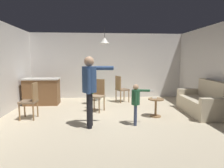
{
  "coord_description": "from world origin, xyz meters",
  "views": [
    {
      "loc": [
        -0.48,
        -5.19,
        1.62
      ],
      "look_at": [
        -0.09,
        -0.23,
        1.0
      ],
      "focal_mm": 31.7,
      "sensor_mm": 36.0,
      "label": 1
    }
  ],
  "objects_px": {
    "couch_floral": "(203,103)",
    "person_adult": "(90,84)",
    "dining_chair_centre_back": "(31,99)",
    "spare_remote_on_table": "(155,98)",
    "side_table_by_couch": "(156,105)",
    "dining_chair_near_wall": "(121,88)",
    "dining_chair_by_counter": "(98,94)",
    "potted_plant_corner": "(97,91)",
    "person_child": "(136,100)",
    "kitchen_counter": "(42,91)"
  },
  "relations": [
    {
      "from": "couch_floral",
      "to": "person_adult",
      "type": "height_order",
      "value": "person_adult"
    },
    {
      "from": "dining_chair_centre_back",
      "to": "couch_floral",
      "type": "bearing_deg",
      "value": -87.06
    },
    {
      "from": "couch_floral",
      "to": "spare_remote_on_table",
      "type": "height_order",
      "value": "couch_floral"
    },
    {
      "from": "dining_chair_centre_back",
      "to": "spare_remote_on_table",
      "type": "distance_m",
      "value": 3.42
    },
    {
      "from": "side_table_by_couch",
      "to": "dining_chair_near_wall",
      "type": "bearing_deg",
      "value": 110.42
    },
    {
      "from": "couch_floral",
      "to": "dining_chair_centre_back",
      "type": "relative_size",
      "value": 1.84
    },
    {
      "from": "dining_chair_by_counter",
      "to": "spare_remote_on_table",
      "type": "height_order",
      "value": "dining_chair_by_counter"
    },
    {
      "from": "dining_chair_near_wall",
      "to": "potted_plant_corner",
      "type": "height_order",
      "value": "dining_chair_near_wall"
    },
    {
      "from": "side_table_by_couch",
      "to": "potted_plant_corner",
      "type": "relative_size",
      "value": 0.77
    },
    {
      "from": "side_table_by_couch",
      "to": "dining_chair_near_wall",
      "type": "height_order",
      "value": "dining_chair_near_wall"
    },
    {
      "from": "dining_chair_near_wall",
      "to": "couch_floral",
      "type": "bearing_deg",
      "value": 29.2
    },
    {
      "from": "person_adult",
      "to": "dining_chair_by_counter",
      "type": "bearing_deg",
      "value": 178.36
    },
    {
      "from": "person_child",
      "to": "dining_chair_by_counter",
      "type": "bearing_deg",
      "value": -133.61
    },
    {
      "from": "dining_chair_by_counter",
      "to": "side_table_by_couch",
      "type": "bearing_deg",
      "value": -179.03
    },
    {
      "from": "dining_chair_centre_back",
      "to": "person_adult",
      "type": "bearing_deg",
      "value": -114.98
    },
    {
      "from": "side_table_by_couch",
      "to": "person_adult",
      "type": "xyz_separation_m",
      "value": [
        -1.82,
        -0.73,
        0.72
      ]
    },
    {
      "from": "person_adult",
      "to": "potted_plant_corner",
      "type": "distance_m",
      "value": 3.17
    },
    {
      "from": "person_child",
      "to": "dining_chair_centre_back",
      "type": "height_order",
      "value": "person_child"
    },
    {
      "from": "person_child",
      "to": "dining_chair_centre_back",
      "type": "bearing_deg",
      "value": -91.37
    },
    {
      "from": "person_child",
      "to": "dining_chair_near_wall",
      "type": "bearing_deg",
      "value": -165.24
    },
    {
      "from": "couch_floral",
      "to": "kitchen_counter",
      "type": "relative_size",
      "value": 1.46
    },
    {
      "from": "kitchen_counter",
      "to": "person_adult",
      "type": "xyz_separation_m",
      "value": [
        1.82,
        -2.58,
        0.57
      ]
    },
    {
      "from": "kitchen_counter",
      "to": "dining_chair_centre_back",
      "type": "xyz_separation_m",
      "value": [
        0.18,
        -1.76,
        0.07
      ]
    },
    {
      "from": "kitchen_counter",
      "to": "side_table_by_couch",
      "type": "xyz_separation_m",
      "value": [
        3.64,
        -1.85,
        -0.15
      ]
    },
    {
      "from": "couch_floral",
      "to": "potted_plant_corner",
      "type": "xyz_separation_m",
      "value": [
        -3.15,
        2.15,
        0.04
      ]
    },
    {
      "from": "dining_chair_centre_back",
      "to": "person_child",
      "type": "bearing_deg",
      "value": -103.64
    },
    {
      "from": "couch_floral",
      "to": "kitchen_counter",
      "type": "height_order",
      "value": "couch_floral"
    },
    {
      "from": "kitchen_counter",
      "to": "dining_chair_near_wall",
      "type": "relative_size",
      "value": 1.26
    },
    {
      "from": "dining_chair_by_counter",
      "to": "dining_chair_near_wall",
      "type": "xyz_separation_m",
      "value": [
        0.89,
        1.22,
        0.0
      ]
    },
    {
      "from": "side_table_by_couch",
      "to": "couch_floral",
      "type": "bearing_deg",
      "value": 7.81
    },
    {
      "from": "person_adult",
      "to": "spare_remote_on_table",
      "type": "distance_m",
      "value": 2.01
    },
    {
      "from": "side_table_by_couch",
      "to": "dining_chair_by_counter",
      "type": "xyz_separation_m",
      "value": [
        -1.64,
        0.8,
        0.22
      ]
    },
    {
      "from": "person_adult",
      "to": "potted_plant_corner",
      "type": "xyz_separation_m",
      "value": [
        0.19,
        3.09,
        -0.68
      ]
    },
    {
      "from": "side_table_by_couch",
      "to": "dining_chair_near_wall",
      "type": "xyz_separation_m",
      "value": [
        -0.75,
        2.02,
        0.22
      ]
    },
    {
      "from": "person_child",
      "to": "potted_plant_corner",
      "type": "height_order",
      "value": "person_child"
    },
    {
      "from": "couch_floral",
      "to": "dining_chair_near_wall",
      "type": "relative_size",
      "value": 1.84
    },
    {
      "from": "dining_chair_by_counter",
      "to": "potted_plant_corner",
      "type": "relative_size",
      "value": 1.48
    },
    {
      "from": "kitchen_counter",
      "to": "person_child",
      "type": "relative_size",
      "value": 1.23
    },
    {
      "from": "spare_remote_on_table",
      "to": "dining_chair_centre_back",
      "type": "bearing_deg",
      "value": 179.11
    },
    {
      "from": "side_table_by_couch",
      "to": "person_adult",
      "type": "relative_size",
      "value": 0.31
    },
    {
      "from": "side_table_by_couch",
      "to": "spare_remote_on_table",
      "type": "bearing_deg",
      "value": 136.96
    },
    {
      "from": "spare_remote_on_table",
      "to": "person_adult",
      "type": "bearing_deg",
      "value": -157.03
    },
    {
      "from": "person_child",
      "to": "dining_chair_near_wall",
      "type": "xyz_separation_m",
      "value": [
        -0.05,
        2.68,
        -0.09
      ]
    },
    {
      "from": "person_child",
      "to": "spare_remote_on_table",
      "type": "distance_m",
      "value": 0.97
    },
    {
      "from": "person_adult",
      "to": "spare_remote_on_table",
      "type": "height_order",
      "value": "person_adult"
    },
    {
      "from": "couch_floral",
      "to": "person_child",
      "type": "relative_size",
      "value": 1.8
    },
    {
      "from": "kitchen_counter",
      "to": "dining_chair_by_counter",
      "type": "distance_m",
      "value": 2.26
    },
    {
      "from": "person_adult",
      "to": "side_table_by_couch",
      "type": "bearing_deg",
      "value": 117.01
    },
    {
      "from": "kitchen_counter",
      "to": "side_table_by_couch",
      "type": "distance_m",
      "value": 4.08
    },
    {
      "from": "couch_floral",
      "to": "person_child",
      "type": "distance_m",
      "value": 2.4
    }
  ]
}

